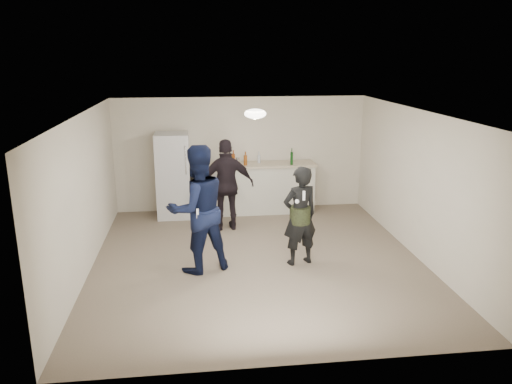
{
  "coord_description": "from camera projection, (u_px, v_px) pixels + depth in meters",
  "views": [
    {
      "loc": [
        -0.98,
        -7.81,
        3.4
      ],
      "look_at": [
        0.0,
        0.2,
        1.15
      ],
      "focal_mm": 35.0,
      "sensor_mm": 36.0,
      "label": 1
    }
  ],
  "objects": [
    {
      "name": "wall_left",
      "position": [
        84.0,
        195.0,
        7.84
      ],
      "size": [
        0.0,
        6.0,
        6.0
      ],
      "primitive_type": "plane",
      "rotation": [
        1.57,
        0.0,
        1.57
      ],
      "color": "beige",
      "rests_on": "floor"
    },
    {
      "name": "wall_back",
      "position": [
        241.0,
        154.0,
        11.03
      ],
      "size": [
        6.0,
        0.0,
        6.0
      ],
      "primitive_type": "plane",
      "rotation": [
        1.57,
        0.0,
        0.0
      ],
      "color": "beige",
      "rests_on": "floor"
    },
    {
      "name": "bottle_cluster",
      "position": [
        251.0,
        160.0,
        10.69
      ],
      "size": [
        1.37,
        0.32,
        0.28
      ],
      "color": "silver",
      "rests_on": "counter_top"
    },
    {
      "name": "nunchuk_woman",
      "position": [
        297.0,
        201.0,
        7.85
      ],
      "size": [
        0.07,
        0.07,
        0.07
      ],
      "primitive_type": "sphere",
      "color": "white",
      "rests_on": "woman"
    },
    {
      "name": "counter",
      "position": [
        254.0,
        189.0,
        10.94
      ],
      "size": [
        2.6,
        0.56,
        1.05
      ],
      "primitive_type": "cube",
      "color": "beige",
      "rests_on": "floor"
    },
    {
      "name": "spectator",
      "position": [
        227.0,
        185.0,
        9.78
      ],
      "size": [
        1.08,
        0.49,
        1.81
      ],
      "primitive_type": "imported",
      "rotation": [
        0.0,
        0.0,
        3.18
      ],
      "color": "black",
      "rests_on": "floor"
    },
    {
      "name": "man",
      "position": [
        197.0,
        209.0,
        7.86
      ],
      "size": [
        1.22,
        1.1,
        2.06
      ],
      "primitive_type": "imported",
      "rotation": [
        0.0,
        0.0,
        3.53
      ],
      "color": "#0F1941",
      "rests_on": "floor"
    },
    {
      "name": "fridge_handle",
      "position": [
        186.0,
        160.0,
        10.14
      ],
      "size": [
        0.02,
        0.02,
        0.6
      ],
      "primitive_type": "cylinder",
      "color": "silver",
      "rests_on": "fridge"
    },
    {
      "name": "wall_right",
      "position": [
        418.0,
        184.0,
        8.49
      ],
      "size": [
        0.0,
        6.0,
        6.0
      ],
      "primitive_type": "plane",
      "rotation": [
        1.57,
        0.0,
        -1.57
      ],
      "color": "beige",
      "rests_on": "floor"
    },
    {
      "name": "remote_man",
      "position": [
        198.0,
        213.0,
        7.59
      ],
      "size": [
        0.04,
        0.04,
        0.15
      ],
      "primitive_type": "cube",
      "color": "silver",
      "rests_on": "man"
    },
    {
      "name": "nunchuk_man",
      "position": [
        206.0,
        217.0,
        7.65
      ],
      "size": [
        0.07,
        0.07,
        0.07
      ],
      "primitive_type": "sphere",
      "color": "silver",
      "rests_on": "man"
    },
    {
      "name": "fridge",
      "position": [
        173.0,
        176.0,
        10.57
      ],
      "size": [
        0.7,
        0.7,
        1.8
      ],
      "primitive_type": "cube",
      "color": "silver",
      "rests_on": "floor"
    },
    {
      "name": "ceiling",
      "position": [
        258.0,
        113.0,
        7.83
      ],
      "size": [
        6.0,
        6.0,
        0.0
      ],
      "primitive_type": "plane",
      "rotation": [
        3.14,
        0.0,
        0.0
      ],
      "color": "silver",
      "rests_on": "wall_back"
    },
    {
      "name": "floor",
      "position": [
        257.0,
        260.0,
        8.5
      ],
      "size": [
        6.0,
        6.0,
        0.0
      ],
      "primitive_type": "plane",
      "color": "#6B5B4C",
      "rests_on": "ground"
    },
    {
      "name": "wall_front",
      "position": [
        293.0,
        263.0,
        5.3
      ],
      "size": [
        6.0,
        0.0,
        6.0
      ],
      "primitive_type": "plane",
      "rotation": [
        -1.57,
        0.0,
        0.0
      ],
      "color": "beige",
      "rests_on": "floor"
    },
    {
      "name": "ceiling_dome",
      "position": [
        255.0,
        114.0,
        8.13
      ],
      "size": [
        0.36,
        0.36,
        0.16
      ],
      "primitive_type": "ellipsoid",
      "color": "white",
      "rests_on": "ceiling"
    },
    {
      "name": "counter_top",
      "position": [
        254.0,
        165.0,
        10.8
      ],
      "size": [
        2.68,
        0.64,
        0.04
      ],
      "primitive_type": "cube",
      "color": "beige",
      "rests_on": "counter"
    },
    {
      "name": "remote_woman",
      "position": [
        304.0,
        196.0,
        7.81
      ],
      "size": [
        0.04,
        0.04,
        0.15
      ],
      "primitive_type": "cube",
      "color": "white",
      "rests_on": "woman"
    },
    {
      "name": "camo_shorts",
      "position": [
        300.0,
        215.0,
        8.15
      ],
      "size": [
        0.34,
        0.34,
        0.28
      ],
      "primitive_type": "cylinder",
      "color": "#2C391A",
      "rests_on": "woman"
    },
    {
      "name": "shaker",
      "position": [
        238.0,
        161.0,
        10.68
      ],
      "size": [
        0.08,
        0.08,
        0.17
      ],
      "primitive_type": "cylinder",
      "color": "silver",
      "rests_on": "counter_top"
    },
    {
      "name": "woman",
      "position": [
        300.0,
        216.0,
        8.16
      ],
      "size": [
        0.7,
        0.56,
        1.67
      ],
      "primitive_type": "imported",
      "rotation": [
        0.0,
        0.0,
        3.44
      ],
      "color": "black",
      "rests_on": "floor"
    }
  ]
}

